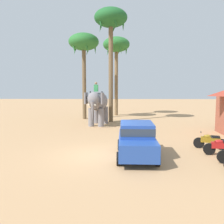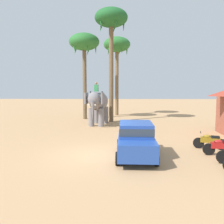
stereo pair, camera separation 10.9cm
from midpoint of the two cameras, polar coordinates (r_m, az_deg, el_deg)
The scene contains 8 objects.
ground_plane at distance 12.22m, azimuth -3.55°, elevation -10.31°, with size 120.00×120.00×0.00m, color tan.
car_sedan_foreground at distance 11.81m, azimuth 5.61°, elevation -6.26°, with size 1.96×4.14×1.70m.
elephant_with_mahout at distance 21.60m, azimuth -3.55°, elevation 2.08°, with size 2.11×3.99×3.88m.
motorcycle_mid_row at distance 13.30m, azimuth 24.44°, elevation -7.44°, with size 1.80×0.55×0.94m.
motorcycle_fourth_in_row at distance 14.41m, azimuth 22.15°, elevation -6.35°, with size 1.74×0.76×0.94m.
palm_tree_behind_elephant at distance 24.64m, azimuth -0.43°, elevation 20.47°, with size 3.20×3.20×11.01m.
palm_tree_near_hut at distance 26.47m, azimuth -6.86°, elevation 15.60°, with size 3.20×3.20×9.12m.
palm_tree_left_of_road at distance 29.81m, azimuth 0.92°, elevation 15.14°, with size 3.20×3.20×9.46m.
Camera 1 is at (0.91, -11.70, 3.39)m, focal length 38.43 mm.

